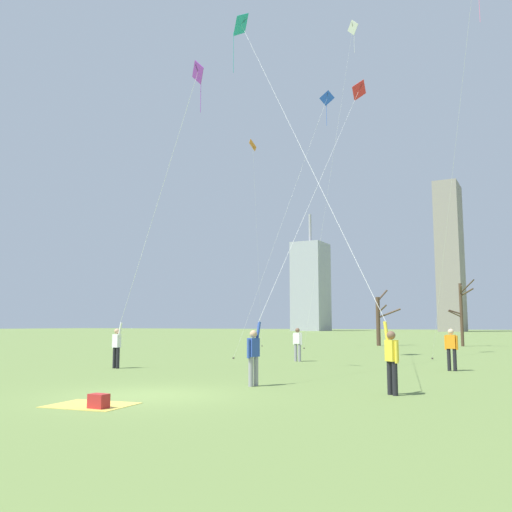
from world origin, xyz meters
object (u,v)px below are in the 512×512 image
Objects in this scene: kite_flyer_far_back_teal at (324,208)px; distant_kite_drifting_right_pink at (471,3)px; distant_kite_high_overhead_orange at (254,162)px; bystander_watching_nearby at (451,347)px; bare_tree_leftmost at (379,318)px; kite_flyer_midfield_center_red at (292,258)px; picnic_spot at (95,403)px; distant_kite_low_near_trees_white at (349,56)px; distant_kite_drifting_left_blue at (319,122)px; bystander_far_off_by_trees at (298,343)px; kite_flyer_foreground_left_purple at (126,314)px; bare_tree_left_of_center at (461,311)px.

kite_flyer_far_back_teal is 12.72m from distant_kite_drifting_right_pink.
distant_kite_high_overhead_orange is (-13.61, 20.89, 9.08)m from kite_flyer_far_back_teal.
bystander_watching_nearby is 14.72m from distant_kite_drifting_right_pink.
kite_flyer_far_back_teal is 30.57m from bare_tree_leftmost.
kite_flyer_midfield_center_red is 8.97× the size of picnic_spot.
distant_kite_high_overhead_orange is (-8.04, -0.11, -7.14)m from distant_kite_low_near_trees_white.
bystander_watching_nearby is 27.44m from distant_kite_low_near_trees_white.
bystander_watching_nearby is 25.88m from bare_tree_leftmost.
distant_kite_low_near_trees_white is (-5.57, 21.00, 16.23)m from kite_flyer_far_back_teal.
kite_flyer_far_back_teal reaches higher than distant_kite_drifting_right_pink.
bystander_far_off_by_trees is at bearing -85.57° from distant_kite_drifting_left_blue.
kite_flyer_foreground_left_purple is at bearing -154.89° from distant_kite_drifting_right_pink.
distant_kite_low_near_trees_white is at bearing 101.20° from kite_flyer_midfield_center_red.
bare_tree_leftmost is (-6.09, 29.77, -3.35)m from kite_flyer_far_back_teal.
kite_flyer_far_back_teal is at bearing -30.29° from kite_flyer_midfield_center_red.
distant_kite_drifting_left_blue is 10.71m from distant_kite_drifting_right_pink.
distant_kite_drifting_left_blue reaches higher than bare_tree_left_of_center.
bare_tree_leftmost is (-1.39, 17.65, -11.24)m from distant_kite_drifting_left_blue.
picnic_spot is (-2.43, -7.86, -5.59)m from kite_flyer_far_back_teal.
distant_kite_drifting_right_pink is (9.07, -5.35, 1.96)m from distant_kite_drifting_left_blue.
bare_tree_leftmost is at bearing 95.56° from picnic_spot.
picnic_spot is 0.36× the size of bare_tree_left_of_center.
distant_kite_low_near_trees_white is at bearing 96.20° from picnic_spot.
bystander_watching_nearby is (11.97, 5.05, -1.30)m from kite_flyer_foreground_left_purple.
bystander_watching_nearby is at bearing 22.88° from kite_flyer_foreground_left_purple.
bare_tree_left_of_center is (1.93, 30.65, -1.27)m from kite_flyer_midfield_center_red.
kite_flyer_midfield_center_red is 9.72m from picnic_spot.
kite_flyer_foreground_left_purple is 0.71× the size of distant_kite_drifting_right_pink.
kite_flyer_far_back_teal is at bearing -3.64° from kite_flyer_foreground_left_purple.
kite_flyer_foreground_left_purple is 0.74× the size of distant_kite_high_overhead_orange.
kite_flyer_foreground_left_purple is 2.52× the size of bare_tree_leftmost.
distant_kite_drifting_right_pink reaches higher than distant_kite_high_overhead_orange.
bystander_watching_nearby reaches higher than picnic_spot.
kite_flyer_far_back_teal is 9.50× the size of picnic_spot.
distant_kite_drifting_right_pink reaches higher than bare_tree_leftmost.
kite_flyer_midfield_center_red is at bearing -93.60° from bare_tree_left_of_center.
bare_tree_leftmost is at bearing 94.49° from distant_kite_drifting_left_blue.
kite_flyer_foreground_left_purple reaches higher than bystander_watching_nearby.
kite_flyer_foreground_left_purple is 2.24× the size of bare_tree_left_of_center.
bare_tree_leftmost is (-0.52, 8.77, -19.58)m from distant_kite_low_near_trees_white.
bare_tree_leftmost is (-10.46, 23.00, -13.20)m from distant_kite_drifting_right_pink.
distant_kite_drifting_right_pink is at bearing -7.57° from bystander_far_off_by_trees.
distant_kite_drifting_right_pink is (17.97, -14.12, 0.76)m from distant_kite_high_overhead_orange.
kite_flyer_far_back_teal is 0.76× the size of distant_kite_low_near_trees_white.
kite_flyer_far_back_teal is at bearing -61.08° from bystander_far_off_by_trees.
bystander_far_off_by_trees is at bearing -84.82° from distant_kite_low_near_trees_white.
kite_flyer_foreground_left_purple is 7.56× the size of bystander_watching_nearby.
distant_kite_high_overhead_orange reaches higher than bystander_far_off_by_trees.
distant_kite_high_overhead_orange is 8.48× the size of picnic_spot.
distant_kite_low_near_trees_white is at bearing 124.90° from distant_kite_drifting_right_pink.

